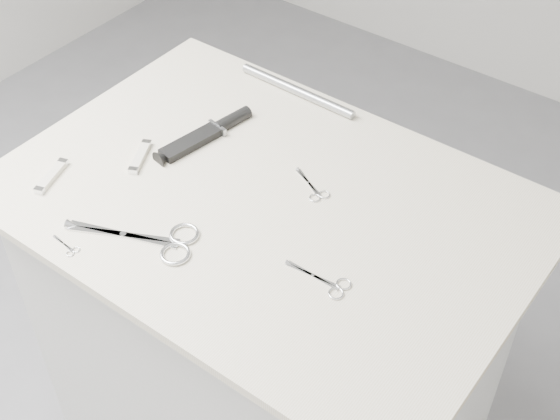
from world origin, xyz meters
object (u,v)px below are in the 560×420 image
Objects in this scene: plinth at (269,350)px; sheathed_knife at (210,132)px; embroidery_scissors_a at (328,283)px; embroidery_scissors_b at (314,190)px; large_shears at (159,240)px; metal_rail at (297,91)px; pocket_knife_a at (52,176)px; tiny_scissors at (68,247)px; pocket_knife_b at (140,156)px.

sheathed_knife is (-0.21, 0.09, 0.48)m from plinth.
embroidery_scissors_a is 0.24m from embroidery_scissors_b.
embroidery_scissors_a is at bearing -26.05° from plinth.
large_shears is 0.81× the size of metal_rail.
pocket_knife_a is (-0.58, -0.10, 0.00)m from embroidery_scissors_a.
tiny_scissors is (-0.20, -0.31, 0.47)m from plinth.
pocket_knife_b is at bearing -132.49° from embroidery_scissors_b.
embroidery_scissors_a is 0.46m from sheathed_knife.
plinth is 0.55m from pocket_knife_b.
pocket_knife_a reaches higher than large_shears.
large_shears is 0.31m from embroidery_scissors_b.
embroidery_scissors_a is at bearing -122.10° from pocket_knife_b.
pocket_knife_a is at bearing 152.29° from tiny_scissors.
embroidery_scissors_a is 0.49m from pocket_knife_b.
metal_rail is (0.12, 0.37, 0.00)m from pocket_knife_b.
metal_rail reaches higher than tiny_scissors.
large_shears is at bearing 47.78° from tiny_scissors.
metal_rail reaches higher than plinth.
tiny_scissors is 0.21× the size of metal_rail.
embroidery_scissors_a is 1.89× the size of tiny_scissors.
tiny_scissors is 0.28× the size of sheathed_knife.
embroidery_scissors_a is 0.46m from tiny_scissors.
pocket_knife_b is at bearing 171.64° from embroidery_scissors_a.
pocket_knife_a is (-0.16, -0.29, -0.00)m from sheathed_knife.
pocket_knife_a is 0.56m from metal_rail.
large_shears is 0.31m from embroidery_scissors_a.
metal_rail is at bearing 90.97° from tiny_scissors.
plinth is at bearing 43.66° from large_shears.
sheathed_knife is 0.76× the size of metal_rail.
pocket_knife_a is 1.04× the size of pocket_knife_b.
tiny_scissors is 0.40m from sheathed_knife.
embroidery_scissors_b is (-0.15, 0.18, -0.00)m from embroidery_scissors_a.
pocket_knife_b is (-0.06, -0.14, -0.00)m from sheathed_knife.
sheathed_knife reaches higher than pocket_knife_b.
sheathed_knife is (-0.27, 0.01, 0.01)m from embroidery_scissors_b.
sheathed_knife is at bearing -49.92° from pocket_knife_b.
pocket_knife_a is 0.34× the size of metal_rail.
pocket_knife_b is at bearing -168.76° from plinth.
sheathed_knife is 0.23m from metal_rail.
metal_rail is at bearing 128.66° from embroidery_scissors_a.
embroidery_scissors_b is (0.14, 0.28, -0.00)m from large_shears.
sheathed_knife is at bearing 157.69° from plinth.
large_shears reaches higher than plinth.
large_shears is 1.98× the size of embroidery_scissors_a.
embroidery_scissors_a is 1.23× the size of pocket_knife_b.
pocket_knife_b is (-0.19, 0.15, 0.00)m from large_shears.
plinth is at bearing -105.19° from pocket_knife_b.
pocket_knife_b reaches higher than large_shears.
plinth is 14.14× the size of tiny_scissors.
sheathed_knife is at bearing 90.52° from large_shears.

